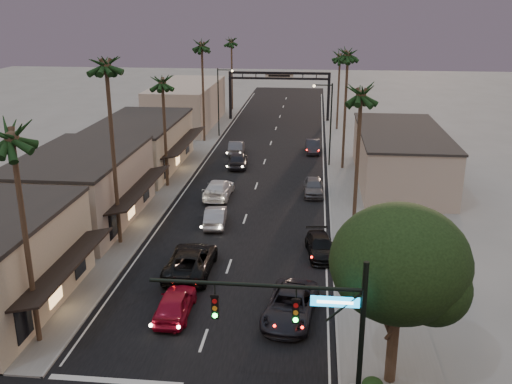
% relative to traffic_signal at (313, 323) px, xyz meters
% --- Properties ---
extents(ground, '(200.00, 200.00, 0.00)m').
position_rel_traffic_signal_xyz_m(ground, '(-5.69, 36.00, -5.08)').
color(ground, slate).
rests_on(ground, ground).
extents(road, '(14.00, 120.00, 0.02)m').
position_rel_traffic_signal_xyz_m(road, '(-5.69, 41.00, -5.08)').
color(road, black).
rests_on(road, ground).
extents(sidewalk_left, '(5.00, 92.00, 0.12)m').
position_rel_traffic_signal_xyz_m(sidewalk_left, '(-15.19, 48.00, -5.02)').
color(sidewalk_left, slate).
rests_on(sidewalk_left, ground).
extents(sidewalk_right, '(5.00, 92.00, 0.12)m').
position_rel_traffic_signal_xyz_m(sidewalk_right, '(3.81, 48.00, -5.02)').
color(sidewalk_right, slate).
rests_on(sidewalk_right, ground).
extents(storefront_mid, '(8.00, 14.00, 5.50)m').
position_rel_traffic_signal_xyz_m(storefront_mid, '(-18.69, 22.00, -2.33)').
color(storefront_mid, '#A59484').
rests_on(storefront_mid, ground).
extents(storefront_far, '(8.00, 16.00, 5.00)m').
position_rel_traffic_signal_xyz_m(storefront_far, '(-18.69, 38.00, -2.58)').
color(storefront_far, tan).
rests_on(storefront_far, ground).
extents(storefront_dist, '(8.00, 20.00, 6.00)m').
position_rel_traffic_signal_xyz_m(storefront_dist, '(-18.69, 61.00, -2.08)').
color(storefront_dist, '#A59484').
rests_on(storefront_dist, ground).
extents(building_right, '(8.00, 18.00, 5.00)m').
position_rel_traffic_signal_xyz_m(building_right, '(8.31, 36.00, -2.58)').
color(building_right, '#A59484').
rests_on(building_right, ground).
extents(traffic_signal, '(8.51, 0.22, 7.80)m').
position_rel_traffic_signal_xyz_m(traffic_signal, '(0.00, 0.00, 0.00)').
color(traffic_signal, black).
rests_on(traffic_signal, ground).
extents(corner_tree, '(6.20, 6.20, 8.80)m').
position_rel_traffic_signal_xyz_m(corner_tree, '(3.79, 3.45, 0.90)').
color(corner_tree, '#38281C').
rests_on(corner_tree, ground).
extents(arch, '(15.20, 0.40, 7.27)m').
position_rel_traffic_signal_xyz_m(arch, '(-5.69, 66.00, 0.45)').
color(arch, black).
rests_on(arch, ground).
extents(streetlight_right, '(2.13, 0.30, 9.00)m').
position_rel_traffic_signal_xyz_m(streetlight_right, '(1.23, 41.00, 0.25)').
color(streetlight_right, black).
rests_on(streetlight_right, ground).
extents(streetlight_left, '(2.13, 0.30, 9.00)m').
position_rel_traffic_signal_xyz_m(streetlight_left, '(-12.61, 54.00, 0.25)').
color(streetlight_left, black).
rests_on(streetlight_left, ground).
extents(palm_la, '(3.20, 3.20, 13.20)m').
position_rel_traffic_signal_xyz_m(palm_la, '(-14.29, 5.00, 6.36)').
color(palm_la, '#38281C').
rests_on(palm_la, ground).
extents(palm_lb, '(3.20, 3.20, 15.20)m').
position_rel_traffic_signal_xyz_m(palm_lb, '(-14.29, 18.00, 8.30)').
color(palm_lb, '#38281C').
rests_on(palm_lb, ground).
extents(palm_lc, '(3.20, 3.20, 12.20)m').
position_rel_traffic_signal_xyz_m(palm_lc, '(-14.29, 32.00, 5.39)').
color(palm_lc, '#38281C').
rests_on(palm_lc, ground).
extents(palm_ld, '(3.20, 3.20, 14.20)m').
position_rel_traffic_signal_xyz_m(palm_ld, '(-14.29, 51.00, 7.33)').
color(palm_ld, '#38281C').
rests_on(palm_ld, ground).
extents(palm_ra, '(3.20, 3.20, 13.20)m').
position_rel_traffic_signal_xyz_m(palm_ra, '(2.91, 20.00, 6.36)').
color(palm_ra, '#38281C').
rests_on(palm_ra, ground).
extents(palm_rb, '(3.20, 3.20, 14.20)m').
position_rel_traffic_signal_xyz_m(palm_rb, '(2.91, 40.00, 7.33)').
color(palm_rb, '#38281C').
rests_on(palm_rb, ground).
extents(palm_rc, '(3.20, 3.20, 12.20)m').
position_rel_traffic_signal_xyz_m(palm_rc, '(2.91, 60.00, 5.39)').
color(palm_rc, '#38281C').
rests_on(palm_rc, ground).
extents(palm_far, '(3.20, 3.20, 13.20)m').
position_rel_traffic_signal_xyz_m(palm_far, '(-13.99, 74.00, 6.36)').
color(palm_far, '#38281C').
rests_on(palm_far, ground).
extents(oncoming_red, '(1.89, 4.60, 1.56)m').
position_rel_traffic_signal_xyz_m(oncoming_red, '(-7.78, 8.38, -4.30)').
color(oncoming_red, maroon).
rests_on(oncoming_red, ground).
extents(oncoming_pickup, '(2.90, 6.22, 1.72)m').
position_rel_traffic_signal_xyz_m(oncoming_pickup, '(-8.04, 13.88, -4.22)').
color(oncoming_pickup, black).
rests_on(oncoming_pickup, ground).
extents(oncoming_silver, '(1.99, 4.66, 1.49)m').
position_rel_traffic_signal_xyz_m(oncoming_silver, '(-7.89, 22.44, -4.34)').
color(oncoming_silver, gray).
rests_on(oncoming_silver, ground).
extents(oncoming_white, '(2.40, 5.65, 1.63)m').
position_rel_traffic_signal_xyz_m(oncoming_white, '(-8.79, 29.30, -4.27)').
color(oncoming_white, silver).
rests_on(oncoming_white, ground).
extents(oncoming_dgrey, '(2.36, 5.05, 1.67)m').
position_rel_traffic_signal_xyz_m(oncoming_dgrey, '(-8.38, 39.55, -4.25)').
color(oncoming_dgrey, black).
rests_on(oncoming_dgrey, ground).
extents(oncoming_grey_far, '(2.00, 4.91, 1.59)m').
position_rel_traffic_signal_xyz_m(oncoming_grey_far, '(-9.31, 45.05, -4.29)').
color(oncoming_grey_far, '#48484D').
rests_on(oncoming_grey_far, ground).
extents(curbside_near, '(3.39, 6.02, 1.59)m').
position_rel_traffic_signal_xyz_m(curbside_near, '(-1.22, 8.76, -4.29)').
color(curbside_near, black).
rests_on(curbside_near, ground).
extents(curbside_black, '(2.53, 4.90, 1.36)m').
position_rel_traffic_signal_xyz_m(curbside_black, '(0.51, 17.46, -4.40)').
color(curbside_black, black).
rests_on(curbside_black, ground).
extents(curbside_grey, '(1.94, 4.55, 1.53)m').
position_rel_traffic_signal_xyz_m(curbside_grey, '(-0.11, 30.95, -4.32)').
color(curbside_grey, '#4F5054').
rests_on(curbside_grey, ground).
extents(curbside_far, '(1.78, 4.61, 1.50)m').
position_rel_traffic_signal_xyz_m(curbside_far, '(-0.33, 46.75, -4.33)').
color(curbside_far, black).
rests_on(curbside_far, ground).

